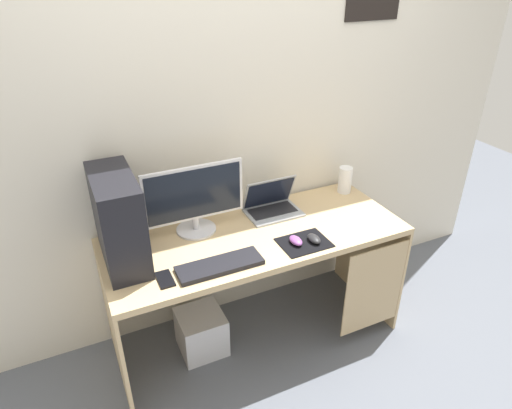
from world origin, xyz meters
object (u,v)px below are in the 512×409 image
at_px(mouse_left, 296,241).
at_px(pc_tower, 119,220).
at_px(cell_phone, 165,279).
at_px(mouse_right, 314,239).
at_px(laptop, 272,205).
at_px(speaker, 345,180).
at_px(monitor, 194,199).
at_px(subwoofer, 201,332).
at_px(keyboard, 220,265).

bearing_deg(mouse_left, pc_tower, 163.55).
xyz_separation_m(mouse_left, cell_phone, (-0.70, -0.00, -0.02)).
bearing_deg(cell_phone, mouse_right, -1.59).
bearing_deg(laptop, speaker, 3.83).
xyz_separation_m(monitor, speaker, (1.00, 0.05, -0.11)).
height_order(monitor, laptop, monitor).
height_order(pc_tower, monitor, pc_tower).
height_order(mouse_left, subwoofer, mouse_left).
bearing_deg(pc_tower, monitor, 13.53).
height_order(speaker, subwoofer, speaker).
bearing_deg(speaker, cell_phone, -162.74).
relative_size(keyboard, mouse_left, 4.38).
bearing_deg(speaker, pc_tower, -174.08).
bearing_deg(mouse_right, speaker, 41.05).
bearing_deg(subwoofer, monitor, 66.38).
distance_m(pc_tower, speaker, 1.42).
distance_m(mouse_right, cell_phone, 0.79).
distance_m(keyboard, mouse_left, 0.43).
bearing_deg(mouse_right, pc_tower, 163.72).
distance_m(speaker, mouse_left, 0.70).
bearing_deg(laptop, cell_phone, -154.00).
height_order(pc_tower, mouse_right, pc_tower).
height_order(laptop, speaker, laptop).
xyz_separation_m(laptop, subwoofer, (-0.52, -0.14, -0.66)).
bearing_deg(keyboard, cell_phone, 176.34).
relative_size(laptop, speaker, 1.86).
distance_m(cell_phone, subwoofer, 0.69).
bearing_deg(laptop, subwoofer, -165.17).
relative_size(mouse_left, cell_phone, 0.74).
xyz_separation_m(cell_phone, subwoofer, (0.22, 0.22, -0.62)).
xyz_separation_m(pc_tower, cell_phone, (0.14, -0.25, -0.22)).
bearing_deg(speaker, laptop, -176.17).
bearing_deg(cell_phone, mouse_left, 0.25).
distance_m(speaker, keyboard, 1.09).
bearing_deg(mouse_left, laptop, 83.66).
distance_m(speaker, mouse_right, 0.64).
distance_m(pc_tower, laptop, 0.90).
relative_size(laptop, subwoofer, 1.21).
xyz_separation_m(laptop, mouse_right, (0.06, -0.38, -0.02)).
distance_m(monitor, keyboard, 0.41).
relative_size(pc_tower, keyboard, 1.08).
distance_m(pc_tower, subwoofer, 0.91).
distance_m(keyboard, mouse_right, 0.53).
bearing_deg(laptop, mouse_right, -81.72).
xyz_separation_m(mouse_left, mouse_right, (0.10, -0.02, 0.00)).
bearing_deg(cell_phone, monitor, 52.09).
bearing_deg(mouse_right, subwoofer, 157.15).
xyz_separation_m(pc_tower, laptop, (0.87, 0.11, -0.18)).
bearing_deg(subwoofer, pc_tower, 175.45).
bearing_deg(pc_tower, keyboard, -33.52).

